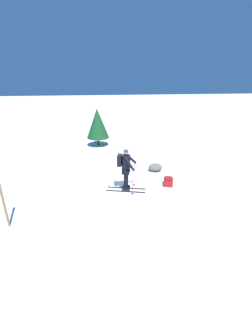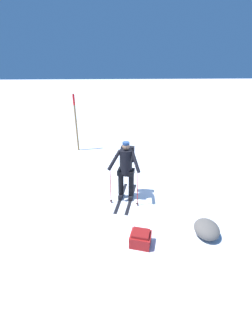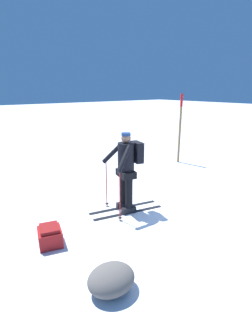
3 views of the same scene
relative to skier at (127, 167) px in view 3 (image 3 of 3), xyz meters
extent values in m
plane|color=white|center=(0.66, -0.58, -0.97)|extent=(80.00, 80.00, 0.00)
cube|color=black|center=(-0.05, -0.14, -0.97)|extent=(1.54, 0.45, 0.01)
cube|color=black|center=(-0.05, -0.14, -0.90)|extent=(0.32, 0.18, 0.12)
cylinder|color=black|center=(-0.05, -0.14, -0.49)|extent=(0.15, 0.15, 0.71)
cube|color=black|center=(0.01, 0.15, -0.97)|extent=(1.54, 0.45, 0.01)
cube|color=black|center=(0.01, 0.15, -0.90)|extent=(0.32, 0.18, 0.12)
cylinder|color=black|center=(0.01, 0.15, -0.49)|extent=(0.15, 0.15, 0.71)
cube|color=black|center=(-0.02, 0.00, -0.14)|extent=(0.38, 0.50, 0.14)
cylinder|color=black|center=(-0.02, 0.00, 0.19)|extent=(0.34, 0.34, 0.64)
sphere|color=#8C664C|center=(-0.02, 0.00, 0.60)|extent=(0.19, 0.19, 0.19)
cylinder|color=navy|center=(-0.02, 0.00, 0.68)|extent=(0.18, 0.18, 0.06)
cube|color=black|center=(0.22, -0.05, 0.30)|extent=(0.23, 0.38, 0.42)
cylinder|color=red|center=(-0.40, -0.28, -0.44)|extent=(0.02, 0.02, 1.08)
cylinder|color=black|center=(-0.40, -0.28, -0.91)|extent=(0.07, 0.07, 0.01)
cylinder|color=black|center=(-0.25, -0.22, 0.26)|extent=(0.48, 0.25, 0.49)
cylinder|color=red|center=(-0.23, 0.43, -0.44)|extent=(0.02, 0.02, 1.08)
cylinder|color=black|center=(-0.23, 0.43, -0.91)|extent=(0.07, 0.07, 0.01)
cylinder|color=black|center=(-0.12, 0.31, 0.26)|extent=(0.39, 0.41, 0.49)
cube|color=maroon|center=(-1.82, -0.21, -0.84)|extent=(0.48, 0.52, 0.27)
cube|color=maroon|center=(-1.82, -0.21, -0.67)|extent=(0.39, 0.43, 0.06)
cylinder|color=olive|center=(3.81, 1.87, 0.20)|extent=(0.07, 0.07, 2.35)
cylinder|color=red|center=(3.81, 1.87, 1.16)|extent=(0.08, 0.08, 0.42)
ellipsoid|color=#5B5651|center=(-1.62, -1.72, -0.80)|extent=(0.64, 0.55, 0.35)
camera|label=1|loc=(0.88, 7.90, 3.38)|focal=24.00mm
camera|label=2|loc=(-5.42, 0.28, 2.63)|focal=24.00mm
camera|label=3|loc=(-3.20, -4.03, 1.56)|focal=28.00mm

